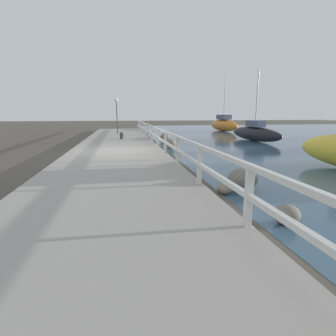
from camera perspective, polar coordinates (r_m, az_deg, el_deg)
name	(u,v)px	position (r m, az deg, el deg)	size (l,w,h in m)	color
ground_plane	(117,156)	(12.29, -11.06, 2.67)	(120.00, 120.00, 0.00)	#4C473D
dock_walkway	(117,153)	(12.28, -11.08, 3.20)	(4.31, 36.00, 0.23)	#9E998E
railing	(161,136)	(12.32, -1.57, 7.02)	(0.10, 32.50, 0.96)	silver
boulder_mid_strip	(243,179)	(6.84, 15.97, -2.38)	(0.74, 0.67, 0.56)	#666056
boulder_water_edge	(287,215)	(5.06, 24.43, -9.22)	(0.47, 0.42, 0.35)	#666056
boulder_near_dock	(225,188)	(6.43, 12.28, -4.34)	(0.38, 0.35, 0.29)	slate
boulder_downstream	(165,137)	(18.73, -0.67, 6.76)	(0.69, 0.62, 0.52)	#666056
boulder_far_strip	(171,143)	(14.89, 0.59, 5.42)	(0.66, 0.60, 0.50)	#666056
mooring_bollard	(122,136)	(17.75, -10.04, 6.97)	(0.23, 0.23, 0.48)	#333338
dock_lamp	(117,106)	(22.58, -11.14, 13.06)	(0.29, 0.29, 2.91)	#2D2D33
sailboat_orange	(223,124)	(29.58, 11.98, 9.26)	(1.66, 5.89, 5.96)	orange
sailboat_black	(255,133)	(19.46, 18.37, 7.26)	(1.43, 5.76, 4.82)	black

